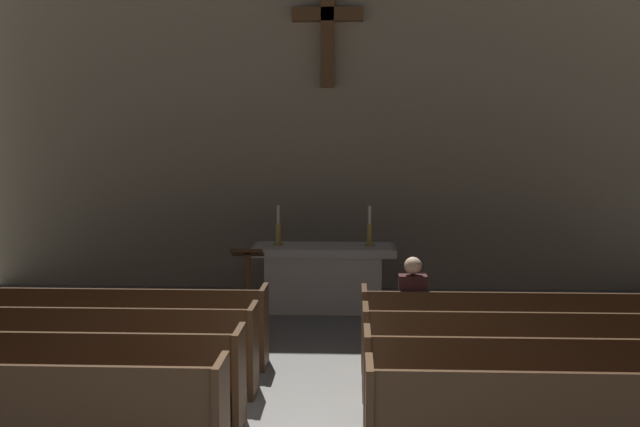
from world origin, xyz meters
TOP-DOWN VIEW (x-y plane):
  - pew_left_row_2 at (-2.53, 0.91)m, footprint 3.96×0.50m
  - pew_left_row_3 at (-2.53, 1.87)m, footprint 3.96×0.50m
  - pew_left_row_4 at (-2.53, 2.82)m, footprint 3.96×0.50m
  - pew_right_row_1 at (2.53, -0.04)m, footprint 3.96×0.50m
  - pew_right_row_2 at (2.53, 0.91)m, footprint 3.96×0.50m
  - pew_right_row_3 at (2.53, 1.87)m, footprint 3.96×0.50m
  - pew_right_row_4 at (2.53, 2.82)m, footprint 3.96×0.50m
  - altar at (0.00, 5.74)m, footprint 2.20×0.90m
  - candlestick_left at (-0.70, 5.74)m, footprint 0.16×0.16m
  - candlestick_right at (0.70, 5.74)m, footprint 0.16×0.16m
  - apse_with_cross at (0.00, 7.57)m, footprint 11.89×0.48m
  - lectern at (-1.01, 4.54)m, footprint 0.44×0.36m
  - lone_worshipper at (1.13, 2.86)m, footprint 0.32×0.43m

SIDE VIEW (x-z plane):
  - pew_left_row_2 at x=-2.53m, z-range 0.00..0.95m
  - pew_left_row_3 at x=-2.53m, z-range 0.00..0.95m
  - pew_left_row_4 at x=-2.53m, z-range 0.00..0.95m
  - pew_right_row_1 at x=2.53m, z-range 0.00..0.95m
  - pew_right_row_2 at x=2.53m, z-range 0.00..0.95m
  - pew_right_row_3 at x=2.53m, z-range 0.00..0.95m
  - pew_right_row_4 at x=2.53m, z-range 0.00..0.95m
  - altar at x=0.00m, z-range 0.03..1.04m
  - lectern at x=-1.01m, z-range -0.03..1.13m
  - lone_worshipper at x=1.13m, z-range 0.03..1.35m
  - candlestick_left at x=-0.70m, z-range 0.90..1.51m
  - candlestick_right at x=0.70m, z-range 0.90..1.51m
  - apse_with_cross at x=0.00m, z-range 0.00..8.10m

